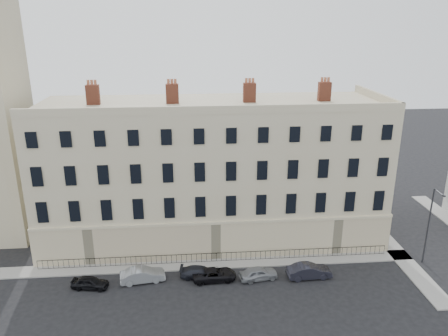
{
  "coord_description": "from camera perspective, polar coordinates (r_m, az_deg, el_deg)",
  "views": [
    {
      "loc": [
        -8.56,
        -33.15,
        23.25
      ],
      "look_at": [
        -4.83,
        10.0,
        8.45
      ],
      "focal_mm": 35.0,
      "sensor_mm": 36.0,
      "label": 1
    }
  ],
  "objects": [
    {
      "name": "car_c",
      "position": [
        42.51,
        -3.16,
        -13.44
      ],
      "size": [
        3.93,
        1.97,
        1.1
      ],
      "primitive_type": "imported",
      "rotation": [
        0.0,
        0.0,
        1.45
      ],
      "color": "black",
      "rests_on": "ground"
    },
    {
      "name": "car_e",
      "position": [
        42.29,
        4.53,
        -13.55
      ],
      "size": [
        3.84,
        2.07,
        1.24
      ],
      "primitive_type": "imported",
      "rotation": [
        0.0,
        0.0,
        1.74
      ],
      "color": "gray",
      "rests_on": "ground"
    },
    {
      "name": "railings",
      "position": [
        44.81,
        -1.0,
        -11.57
      ],
      "size": [
        35.0,
        0.04,
        0.96
      ],
      "color": "black",
      "rests_on": "ground"
    },
    {
      "name": "car_b",
      "position": [
        42.5,
        -10.59,
        -13.57
      ],
      "size": [
        4.32,
        2.06,
        1.37
      ],
      "primitive_type": "imported",
      "rotation": [
        0.0,
        0.0,
        1.72
      ],
      "color": "gray",
      "rests_on": "ground"
    },
    {
      "name": "streetlamp",
      "position": [
        47.29,
        25.25,
        -6.5
      ],
      "size": [
        0.3,
        1.73,
        8.01
      ],
      "rotation": [
        0.0,
        0.0,
        -0.08
      ],
      "color": "#333439",
      "rests_on": "ground"
    },
    {
      "name": "car_a",
      "position": [
        42.75,
        -17.1,
        -14.11
      ],
      "size": [
        3.52,
        1.86,
        1.14
      ],
      "primitive_type": "imported",
      "rotation": [
        0.0,
        0.0,
        1.41
      ],
      "color": "black",
      "rests_on": "ground"
    },
    {
      "name": "car_d",
      "position": [
        42.11,
        -1.27,
        -13.72
      ],
      "size": [
        4.22,
        2.11,
        1.15
      ],
      "primitive_type": "imported",
      "rotation": [
        0.0,
        0.0,
        1.62
      ],
      "color": "black",
      "rests_on": "ground"
    },
    {
      "name": "pavement_terrace",
      "position": [
        44.67,
        -6.21,
        -12.54
      ],
      "size": [
        48.0,
        2.0,
        0.12
      ],
      "primitive_type": "cube",
      "color": "gray",
      "rests_on": "ground"
    },
    {
      "name": "terrace",
      "position": [
        47.86,
        -1.55,
        -0.36
      ],
      "size": [
        36.22,
        12.22,
        17.0
      ],
      "color": "#C2B490",
      "rests_on": "ground"
    },
    {
      "name": "pavement_east_return",
      "position": [
        51.92,
        20.48,
        -8.96
      ],
      "size": [
        2.0,
        24.0,
        0.12
      ],
      "primitive_type": "cube",
      "color": "gray",
      "rests_on": "ground"
    },
    {
      "name": "car_f",
      "position": [
        43.13,
        11.05,
        -13.07
      ],
      "size": [
        4.25,
        1.67,
        1.38
      ],
      "primitive_type": "imported",
      "rotation": [
        0.0,
        0.0,
        1.62
      ],
      "color": "black",
      "rests_on": "ground"
    },
    {
      "name": "ground",
      "position": [
        41.38,
        8.19,
        -15.54
      ],
      "size": [
        160.0,
        160.0,
        0.0
      ],
      "primitive_type": "plane",
      "color": "black",
      "rests_on": "ground"
    }
  ]
}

